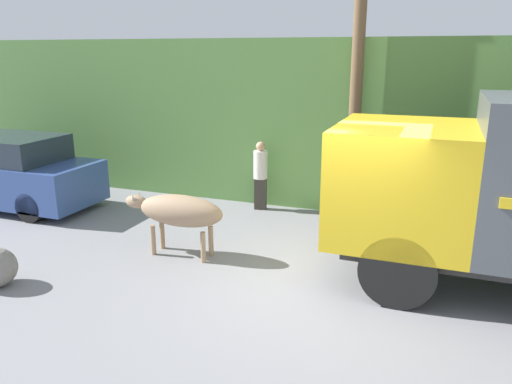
{
  "coord_description": "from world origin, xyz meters",
  "views": [
    {
      "loc": [
        1.37,
        -6.92,
        3.59
      ],
      "look_at": [
        -1.5,
        0.77,
        1.26
      ],
      "focal_mm": 35.0,
      "sensor_mm": 36.0,
      "label": 1
    }
  ],
  "objects_px": {
    "parked_suv": "(8,173)",
    "pedestrian_on_hill": "(261,173)",
    "brown_cow": "(179,211)",
    "utility_pole": "(357,71)"
  },
  "relations": [
    {
      "from": "brown_cow",
      "to": "utility_pole",
      "type": "distance_m",
      "value": 4.73
    },
    {
      "from": "brown_cow",
      "to": "parked_suv",
      "type": "bearing_deg",
      "value": 158.35
    },
    {
      "from": "parked_suv",
      "to": "pedestrian_on_hill",
      "type": "height_order",
      "value": "parked_suv"
    },
    {
      "from": "pedestrian_on_hill",
      "to": "utility_pole",
      "type": "height_order",
      "value": "utility_pole"
    },
    {
      "from": "utility_pole",
      "to": "pedestrian_on_hill",
      "type": "bearing_deg",
      "value": -175.72
    },
    {
      "from": "brown_cow",
      "to": "pedestrian_on_hill",
      "type": "relative_size",
      "value": 1.22
    },
    {
      "from": "brown_cow",
      "to": "parked_suv",
      "type": "xyz_separation_m",
      "value": [
        -5.25,
        1.24,
        -0.02
      ]
    },
    {
      "from": "brown_cow",
      "to": "utility_pole",
      "type": "height_order",
      "value": "utility_pole"
    },
    {
      "from": "parked_suv",
      "to": "utility_pole",
      "type": "xyz_separation_m",
      "value": [
        7.75,
        2.01,
        2.36
      ]
    },
    {
      "from": "parked_suv",
      "to": "utility_pole",
      "type": "bearing_deg",
      "value": 11.68
    }
  ]
}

